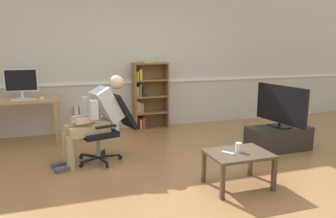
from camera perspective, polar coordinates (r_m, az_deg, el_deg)
The scene contains 15 objects.
ground_plane at distance 3.97m, azimuth 1.89°, elevation -12.39°, with size 18.00×18.00×0.00m, color olive.
back_wall at distance 6.20m, azimuth -6.69°, elevation 8.87°, with size 12.00×0.13×2.70m.
computer_desk at distance 5.68m, azimuth -24.94°, elevation 0.55°, with size 1.13×0.67×0.76m.
imac_monitor at distance 5.70m, azimuth -25.08°, elevation 4.55°, with size 0.51×0.14×0.48m.
keyboard at distance 5.51m, azimuth -24.69°, elevation 1.58°, with size 0.37×0.12×0.02m, color silver.
computer_mouse at distance 5.51m, azimuth -21.83°, elevation 1.86°, with size 0.06×0.10×0.03m, color white.
bookshelf at distance 6.13m, azimuth -3.67°, elevation 2.17°, with size 0.67×0.29×1.32m.
radiator at distance 6.12m, azimuth -12.73°, elevation -1.61°, with size 0.81×0.08×0.53m.
office_chair at distance 4.52m, azimuth -10.71°, elevation -2.71°, with size 0.85×0.67×0.95m.
person_seated at distance 4.42m, azimuth -12.96°, elevation -1.39°, with size 1.04×0.56×1.20m.
tv_stand at distance 5.23m, azimuth 19.36°, elevation -5.03°, with size 0.99×0.43×0.37m.
tv_screen at distance 5.12m, azimuth 19.75°, elevation 0.63°, with size 0.24×0.99×0.65m.
coffee_table at distance 3.71m, azimuth 12.63°, elevation -8.50°, with size 0.70×0.52×0.41m.
drinking_glass at distance 3.69m, azimuth 12.66°, elevation -6.81°, with size 0.07×0.07×0.11m, color silver.
spare_remote at distance 3.62m, azimuth 10.85°, elevation -7.85°, with size 0.04×0.15×0.02m, color white.
Camera 1 is at (-1.28, -3.41, 1.58)m, focal length 33.63 mm.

